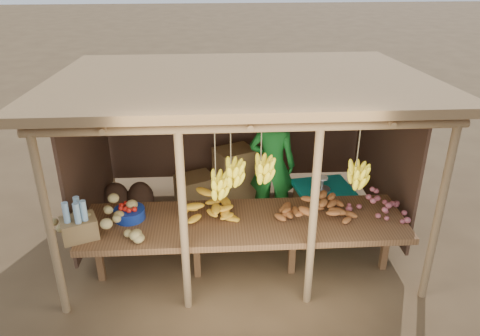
{
  "coord_description": "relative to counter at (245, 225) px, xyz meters",
  "views": [
    {
      "loc": [
        -0.36,
        -5.77,
        3.82
      ],
      "look_at": [
        0.0,
        0.0,
        1.05
      ],
      "focal_mm": 35.0,
      "sensor_mm": 36.0,
      "label": 1
    }
  ],
  "objects": [
    {
      "name": "ground",
      "position": [
        -0.0,
        0.95,
        -0.74
      ],
      "size": [
        60.0,
        60.0,
        0.0
      ],
      "primitive_type": "plane",
      "color": "brown",
      "rests_on": "ground"
    },
    {
      "name": "stall_structure",
      "position": [
        0.05,
        0.94,
        1.18
      ],
      "size": [
        4.7,
        3.5,
        2.43
      ],
      "color": "#906F4A",
      "rests_on": "ground"
    },
    {
      "name": "counter",
      "position": [
        0.0,
        0.0,
        0.0
      ],
      "size": [
        3.9,
        1.05,
        0.8
      ],
      "color": "brown",
      "rests_on": "ground"
    },
    {
      "name": "potato_heap",
      "position": [
        -1.72,
        -0.13,
        0.25
      ],
      "size": [
        1.31,
        1.09,
        0.37
      ],
      "primitive_type": null,
      "rotation": [
        0.0,
        0.0,
        0.43
      ],
      "color": "tan",
      "rests_on": "counter"
    },
    {
      "name": "sweet_potato_heap",
      "position": [
        0.85,
        0.06,
        0.24
      ],
      "size": [
        1.01,
        0.74,
        0.35
      ],
      "primitive_type": null,
      "rotation": [
        0.0,
        0.0,
        -0.24
      ],
      "color": "#A05A29",
      "rests_on": "counter"
    },
    {
      "name": "onion_heap",
      "position": [
        1.61,
        0.01,
        0.24
      ],
      "size": [
        0.81,
        0.57,
        0.35
      ],
      "primitive_type": null,
      "rotation": [
        0.0,
        0.0,
        0.18
      ],
      "color": "#A65059",
      "rests_on": "counter"
    },
    {
      "name": "banana_pile",
      "position": [
        -0.47,
        0.16,
        0.24
      ],
      "size": [
        0.75,
        0.55,
        0.35
      ],
      "primitive_type": null,
      "rotation": [
        0.0,
        0.0,
        0.25
      ],
      "color": "yellow",
      "rests_on": "counter"
    },
    {
      "name": "tomato_basin",
      "position": [
        -1.4,
        0.13,
        0.14
      ],
      "size": [
        0.37,
        0.37,
        0.2
      ],
      "rotation": [
        0.0,
        0.0,
        0.14
      ],
      "color": "navy",
      "rests_on": "counter"
    },
    {
      "name": "bottle_box",
      "position": [
        -1.9,
        -0.24,
        0.25
      ],
      "size": [
        0.47,
        0.43,
        0.49
      ],
      "color": "olive",
      "rests_on": "counter"
    },
    {
      "name": "vendor",
      "position": [
        0.49,
        1.27,
        0.18
      ],
      "size": [
        0.75,
        0.57,
        1.84
      ],
      "primitive_type": "imported",
      "rotation": [
        0.0,
        0.0,
        2.93
      ],
      "color": "#1B7B29",
      "rests_on": "ground"
    },
    {
      "name": "tarp_crate",
      "position": [
        1.19,
        0.97,
        -0.36
      ],
      "size": [
        0.86,
        0.77,
        0.92
      ],
      "color": "brown",
      "rests_on": "ground"
    },
    {
      "name": "carton_stack",
      "position": [
        -0.24,
        1.86,
        -0.33
      ],
      "size": [
        1.34,
        0.64,
        0.92
      ],
      "color": "olive",
      "rests_on": "ground"
    },
    {
      "name": "burlap_sacks",
      "position": [
        -1.71,
        1.71,
        -0.49
      ],
      "size": [
        0.8,
        0.42,
        0.56
      ],
      "color": "#4A3022",
      "rests_on": "ground"
    }
  ]
}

